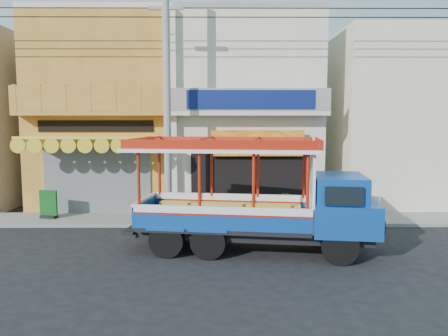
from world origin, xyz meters
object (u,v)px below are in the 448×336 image
(potted_plant_a, at_px, (284,206))
(potted_plant_b, at_px, (287,207))
(utility_pole, at_px, (171,84))
(songthaew_truck, at_px, (270,198))
(green_sign, at_px, (49,206))
(potted_plant_c, at_px, (336,200))

(potted_plant_a, height_order, potted_plant_b, potted_plant_b)
(utility_pole, height_order, songthaew_truck, utility_pole)
(songthaew_truck, bearing_deg, potted_plant_a, 76.08)
(potted_plant_b, bearing_deg, green_sign, 22.47)
(utility_pole, distance_m, potted_plant_b, 6.05)
(utility_pole, distance_m, potted_plant_a, 6.09)
(potted_plant_a, bearing_deg, potted_plant_c, -7.43)
(green_sign, relative_size, potted_plant_c, 0.96)
(songthaew_truck, bearing_deg, utility_pole, 134.98)
(green_sign, height_order, potted_plant_c, potted_plant_c)
(songthaew_truck, xyz_separation_m, green_sign, (-7.89, 3.85, -1.01))
(potted_plant_a, relative_size, potted_plant_c, 0.81)
(potted_plant_a, bearing_deg, songthaew_truck, -127.81)
(potted_plant_a, height_order, potted_plant_c, potted_plant_c)
(utility_pole, relative_size, songthaew_truck, 3.86)
(utility_pole, bearing_deg, green_sign, 171.55)
(utility_pole, xyz_separation_m, green_sign, (-4.74, 0.70, -4.47))
(green_sign, bearing_deg, songthaew_truck, -26.05)
(songthaew_truck, bearing_deg, potted_plant_c, 55.33)
(potted_plant_a, distance_m, potted_plant_c, 2.21)
(green_sign, distance_m, potted_plant_a, 8.83)
(songthaew_truck, relative_size, potted_plant_b, 7.12)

